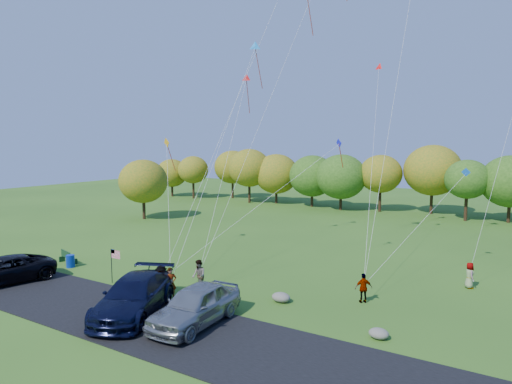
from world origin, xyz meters
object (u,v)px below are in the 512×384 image
Objects in this scene: flyer_d at (364,288)px; trash_barrel at (70,261)px; minivan_dark at (4,270)px; minivan_navy at (134,296)px; flyer_b at (199,276)px; flyer_e at (469,275)px; park_bench at (67,257)px; flyer_a at (171,283)px; minivan_silver at (195,305)px; flyer_c at (161,281)px.

trash_barrel is at bearing -25.25° from flyer_d.
minivan_navy is at bearing 16.58° from minivan_dark.
flyer_b is at bearing 38.86° from minivan_dark.
flyer_e is (13.79, 9.21, -0.15)m from flyer_b.
minivan_navy is 3.94× the size of park_bench.
flyer_e is 1.80× the size of trash_barrel.
flyer_a is (10.87, 3.49, 0.02)m from minivan_dark.
flyer_b is (11.38, 5.40, 0.06)m from minivan_dark.
trash_barrel is at bearing 135.03° from minivan_navy.
trash_barrel is at bearing -143.19° from flyer_b.
trash_barrel is at bearing 101.00° from minivan_dark.
park_bench is (-15.46, 3.95, -0.52)m from minivan_silver.
flyer_c is 11.58m from flyer_d.
flyer_e is at bearing -164.98° from flyer_d.
flyer_e is at bearing 20.33° from minivan_navy.
flyer_c is 1.10× the size of park_bench.
minivan_silver reaches higher than flyer_b.
flyer_d is (9.09, 3.29, -0.12)m from flyer_b.
minivan_silver is 9.53m from flyer_d.
flyer_b is at bearing 92.90° from flyer_e.
trash_barrel is at bearing 121.92° from flyer_a.
trash_barrel is (1.14, -0.53, -0.06)m from park_bench.
flyer_b is 1.03× the size of flyer_c.
flyer_d is at bearing 48.21° from minivan_silver.
minivan_dark is 1.05× the size of minivan_silver.
minivan_navy is at bearing 3.97° from flyer_d.
flyer_d is at bearing 36.48° from minivan_dark.
flyer_a is at bearing -141.50° from flyer_c.
minivan_silver is at bearing 18.38° from minivan_dark.
minivan_silver is 4.29m from flyer_a.
minivan_navy is 4.16× the size of flyer_e.
flyer_c is at bearing 149.76° from minivan_silver.
minivan_dark is at bearing 89.31° from flyer_e.
minivan_silver is 4.93m from flyer_c.
flyer_a is 0.98× the size of flyer_c.
minivan_silver is 3.07× the size of flyer_c.
flyer_a reaches higher than minivan_dark.
minivan_dark is 12.60m from flyer_b.
minivan_dark is at bearing -63.98° from park_bench.
flyer_e reaches higher than trash_barrel.
flyer_c is 18.70m from flyer_e.
minivan_dark is at bearing 146.00° from flyer_a.
flyer_b is at bearing 23.19° from flyer_a.
flyer_d reaches higher than trash_barrel.
park_bench is at bearing 79.00° from flyer_e.
flyer_e is (10.65, 13.36, -0.23)m from minivan_silver.
minivan_silver reaches higher than minivan_dark.
park_bench is at bearing -146.00° from flyer_b.
minivan_navy is 3.60m from minivan_silver.
flyer_a is 0.74m from flyer_c.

